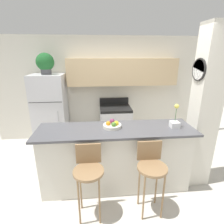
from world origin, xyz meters
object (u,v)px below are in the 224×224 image
(refrigerator, at_px, (51,111))
(trash_bin, at_px, (77,140))
(bar_stool_left, at_px, (89,171))
(orchid_vase, at_px, (175,121))
(fruit_bowl, at_px, (112,125))
(potted_plant_on_fridge, at_px, (45,63))
(bar_stool_right, at_px, (151,168))
(stove_range, at_px, (115,124))

(refrigerator, xyz_separation_m, trash_bin, (0.58, -0.23, -0.66))
(bar_stool_left, height_order, orchid_vase, orchid_vase)
(trash_bin, bearing_deg, fruit_bowl, -60.07)
(potted_plant_on_fridge, distance_m, fruit_bowl, 2.17)
(bar_stool_right, distance_m, orchid_vase, 0.84)
(bar_stool_left, distance_m, trash_bin, 1.96)
(fruit_bowl, bearing_deg, potted_plant_on_fridge, 131.14)
(refrigerator, distance_m, trash_bin, 0.91)
(stove_range, xyz_separation_m, bar_stool_left, (-0.58, -2.11, 0.23))
(stove_range, distance_m, fruit_bowl, 1.65)
(potted_plant_on_fridge, bearing_deg, bar_stool_right, -49.68)
(stove_range, bearing_deg, potted_plant_on_fridge, -179.15)
(bar_stool_left, xyz_separation_m, trash_bin, (-0.37, 1.85, -0.50))
(potted_plant_on_fridge, bearing_deg, trash_bin, -21.86)
(orchid_vase, bearing_deg, potted_plant_on_fridge, 145.25)
(stove_range, height_order, potted_plant_on_fridge, potted_plant_on_fridge)
(refrigerator, bearing_deg, potted_plant_on_fridge, 118.13)
(bar_stool_left, distance_m, fruit_bowl, 0.79)
(bar_stool_right, bearing_deg, trash_bin, 122.72)
(bar_stool_right, xyz_separation_m, potted_plant_on_fridge, (-1.77, 2.09, 1.26))
(refrigerator, distance_m, orchid_vase, 2.78)
(bar_stool_left, distance_m, potted_plant_on_fridge, 2.62)
(bar_stool_right, xyz_separation_m, fruit_bowl, (-0.46, 0.59, 0.38))
(trash_bin, bearing_deg, bar_stool_right, -57.28)
(bar_stool_left, bearing_deg, orchid_vase, 20.97)
(bar_stool_left, xyz_separation_m, potted_plant_on_fridge, (-0.95, 2.09, 1.26))
(stove_range, xyz_separation_m, trash_bin, (-0.94, -0.26, -0.27))
(fruit_bowl, bearing_deg, orchid_vase, -4.77)
(refrigerator, distance_m, bar_stool_right, 2.74)
(refrigerator, bearing_deg, orchid_vase, -34.75)
(stove_range, xyz_separation_m, potted_plant_on_fridge, (-1.52, -0.02, 1.49))
(trash_bin, bearing_deg, refrigerator, 158.15)
(refrigerator, height_order, potted_plant_on_fridge, potted_plant_on_fridge)
(stove_range, height_order, bar_stool_right, stove_range)
(bar_stool_right, height_order, orchid_vase, orchid_vase)
(orchid_vase, bearing_deg, bar_stool_left, -159.03)
(orchid_vase, relative_size, trash_bin, 0.99)
(stove_range, relative_size, fruit_bowl, 3.79)
(bar_stool_left, distance_m, bar_stool_right, 0.82)
(fruit_bowl, xyz_separation_m, trash_bin, (-0.73, 1.27, -0.88))
(stove_range, bearing_deg, trash_bin, -164.86)
(potted_plant_on_fridge, xyz_separation_m, fruit_bowl, (1.31, -1.50, -0.88))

